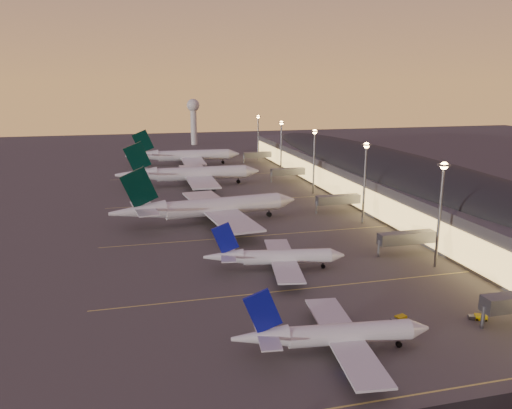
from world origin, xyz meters
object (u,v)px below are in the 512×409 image
Objects in this scene: airliner_wide_near at (208,208)px; baggage_tug_b at (399,319)px; airliner_wide_mid at (190,174)px; baggage_tug_a at (478,317)px; airliner_narrow_south at (333,335)px; radar_tower at (193,114)px; airliner_narrow_north at (275,257)px; airliner_wide_far at (184,156)px.

airliner_wide_near is 17.83× the size of baggage_tug_b.
baggage_tug_a is at bearing -74.48° from airliner_wide_mid.
baggage_tug_a is at bearing -26.19° from baggage_tug_b.
radar_tower is at bearing 93.46° from airliner_narrow_south.
baggage_tug_b is (2.69, -283.67, -21.44)m from radar_tower.
baggage_tug_b is at bearing -54.19° from airliner_narrow_north.
airliner_narrow_north is at bearing 94.37° from airliner_narrow_south.
baggage_tug_a is (38.29, -140.00, -4.69)m from airliner_wide_mid.
airliner_wide_far is at bearing 86.50° from airliner_wide_mid.
airliner_wide_near is 60.81m from airliner_wide_mid.
baggage_tug_b is at bearing -78.99° from airliner_wide_near.
airliner_narrow_south is at bearing -170.31° from baggage_tug_b.
baggage_tug_a is 15.30m from baggage_tug_b.
airliner_wide_far is at bearing 80.59° from airliner_wide_near.
airliner_wide_mid is 149.23m from radar_tower.
baggage_tug_b is at bearing 30.11° from airliner_narrow_south.
radar_tower is (16.94, 90.05, 16.80)m from airliner_wide_far.
airliner_wide_far is (3.70, 56.79, -0.07)m from airliner_wide_mid.
airliner_narrow_north is at bearing 155.24° from baggage_tug_a.
airliner_narrow_north is 253.41m from radar_tower.
airliner_wide_mid is at bearing -98.00° from radar_tower.
airliner_wide_mid reaches higher than airliner_narrow_north.
airliner_wide_far is at bearing -100.65° from radar_tower.
radar_tower is 9.14× the size of baggage_tug_a.
baggage_tug_b is (24.66, -76.03, -4.59)m from airliner_wide_near.
airliner_wide_far is 199.87m from baggage_tug_a.
airliner_wide_far is at bearing 101.04° from airliner_narrow_north.
airliner_narrow_north is 9.58× the size of baggage_tug_a.
baggage_tug_a is (31.64, 4.21, -2.68)m from airliner_narrow_south.
baggage_tug_a is (17.66, -286.85, -21.42)m from radar_tower.
airliner_wide_near reaches higher than airliner_narrow_north.
airliner_wide_mid is 18.17× the size of baggage_tug_b.
airliner_narrow_north is at bearing -87.17° from airliner_wide_far.
airliner_narrow_north is at bearing -85.50° from airliner_wide_mid.
airliner_narrow_south is 83.82m from airliner_wide_near.
radar_tower is at bearing 96.67° from airliner_narrow_north.
airliner_narrow_south reaches higher than baggage_tug_a.
airliner_wide_mid is 138.88m from baggage_tug_b.
baggage_tug_a is at bearing -78.68° from airliner_wide_far.
airliner_narrow_north is 1.05× the size of radar_tower.
airliner_narrow_south is 0.56× the size of airliner_wide_near.
baggage_tug_a is at bearing -86.48° from radar_tower.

